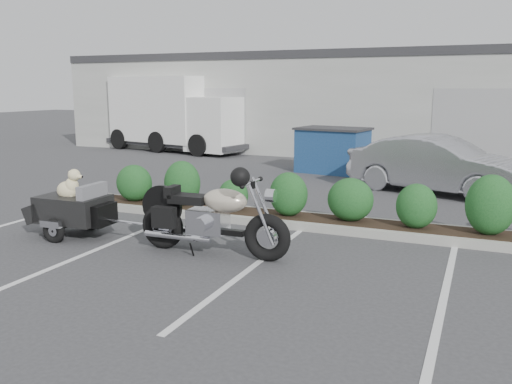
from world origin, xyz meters
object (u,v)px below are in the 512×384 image
at_px(sedan, 438,165).
at_px(delivery_truck, 178,115).
at_px(dumpster, 333,150).
at_px(pet_trailer, 73,208).
at_px(motorcycle, 212,218).

xyz_separation_m(sedan, delivery_truck, (-10.94, 5.70, 0.76)).
distance_m(sedan, delivery_truck, 12.36).
bearing_deg(dumpster, pet_trailer, -95.25).
relative_size(sedan, delivery_truck, 0.62).
relative_size(pet_trailer, sedan, 0.47).
distance_m(motorcycle, sedan, 7.35).
bearing_deg(delivery_truck, motorcycle, -44.95).
height_order(motorcycle, dumpster, motorcycle).
bearing_deg(motorcycle, dumpster, 91.78).
bearing_deg(motorcycle, sedan, 66.05).
bearing_deg(sedan, pet_trailer, 158.09).
bearing_deg(sedan, delivery_truck, 80.26).
distance_m(pet_trailer, delivery_truck, 13.58).
relative_size(pet_trailer, dumpster, 0.88).
bearing_deg(delivery_truck, dumpster, -11.82).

